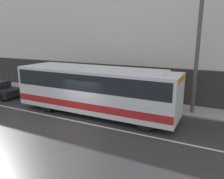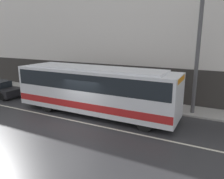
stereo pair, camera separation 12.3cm
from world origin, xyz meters
The scene contains 6 objects.
ground_plane centered at (0.00, 0.00, 0.00)m, with size 60.00×60.00×0.00m, color #2D2D30.
sidewalk centered at (0.00, 5.14, 0.06)m, with size 60.00×2.27×0.12m.
building_facade centered at (0.00, 6.42, 6.60)m, with size 60.00×0.35×13.62m.
lane_stripe centered at (0.00, 0.00, 0.00)m, with size 54.00×0.14×0.01m.
transit_bus centered at (0.12, 1.70, 1.79)m, with size 11.07×2.62×3.18m.
utility_pole_near centered at (6.03, 4.61, 3.98)m, with size 0.25×0.25×7.72m.
Camera 1 is at (7.50, -10.29, 5.10)m, focal length 35.00 mm.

